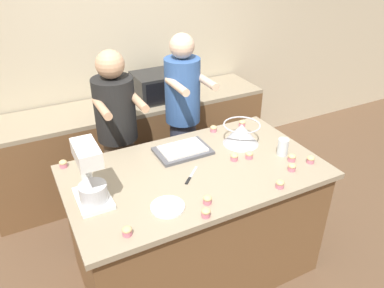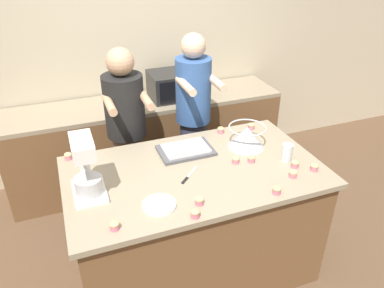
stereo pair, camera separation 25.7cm
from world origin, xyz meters
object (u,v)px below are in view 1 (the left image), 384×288
cupcake_4 (292,167)px  cupcake_8 (242,123)px  cupcake_5 (63,164)px  cupcake_7 (292,158)px  drinking_glass (283,147)px  cupcake_0 (280,184)px  person_left (119,140)px  small_plate (168,207)px  baking_tray (183,150)px  cupcake_1 (249,155)px  mixing_bowl (241,133)px  cupcake_2 (234,157)px  cupcake_11 (311,159)px  stand_mixer (90,177)px  cupcake_10 (127,231)px  cupcake_6 (206,213)px  person_right (183,122)px  knife (191,176)px  cupcake_9 (207,200)px  microwave_oven (161,85)px  cupcake_3 (213,129)px

cupcake_4 → cupcake_8: 0.74m
cupcake_5 → cupcake_7: bearing=-24.5°
drinking_glass → cupcake_0: 0.43m
person_left → cupcake_0: bearing=-60.6°
cupcake_0 → small_plate: bearing=169.0°
baking_tray → cupcake_1: cupcake_1 is taller
cupcake_4 → mixing_bowl: bearing=101.7°
cupcake_2 → cupcake_11: 0.55m
person_left → stand_mixer: person_left is taller
person_left → cupcake_10: person_left is taller
cupcake_1 → cupcake_8: 0.52m
person_left → cupcake_6: 1.28m
person_right → drinking_glass: person_right is taller
baking_tray → cupcake_6: size_ratio=7.19×
cupcake_4 → cupcake_1: bearing=122.3°
cupcake_7 → person_right: bearing=110.2°
knife → cupcake_7: cupcake_7 is taller
cupcake_9 → cupcake_4: bearing=3.8°
cupcake_2 → cupcake_11: same height
stand_mixer → cupcake_5: 0.50m
mixing_bowl → cupcake_5: (-1.31, 0.29, -0.06)m
stand_mixer → drinking_glass: (1.39, -0.10, -0.11)m
person_left → cupcake_1: (0.73, -0.85, 0.11)m
cupcake_1 → cupcake_7: size_ratio=1.00×
cupcake_11 → cupcake_7: bearing=141.7°
cupcake_4 → microwave_oven: bearing=98.7°
cupcake_7 → cupcake_10: 1.32m
small_plate → cupcake_3: 1.05m
baking_tray → cupcake_8: bearing=14.1°
microwave_oven → cupcake_2: (-0.02, -1.40, -0.07)m
cupcake_0 → cupcake_6: (-0.57, -0.03, 0.00)m
stand_mixer → mixing_bowl: 1.23m
person_left → cupcake_11: person_left is taller
cupcake_2 → cupcake_6: size_ratio=1.00×
cupcake_3 → cupcake_5: 1.22m
cupcake_11 → cupcake_3: bearing=117.0°
drinking_glass → cupcake_1: drinking_glass is taller
baking_tray → small_plate: bearing=-124.0°
cupcake_3 → cupcake_6: same height
mixing_bowl → cupcake_3: size_ratio=5.11×
person_right → small_plate: 1.28m
baking_tray → cupcake_1: size_ratio=7.19×
cupcake_7 → cupcake_9: size_ratio=1.00×
person_left → baking_tray: size_ratio=4.03×
cupcake_6 → cupcake_7: size_ratio=1.00×
mixing_bowl → cupcake_9: 0.81m
baking_tray → cupcake_9: bearing=-102.3°
baking_tray → cupcake_2: cupcake_2 is taller
mixing_bowl → drinking_glass: mixing_bowl is taller
person_left → cupcake_0: size_ratio=28.98×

